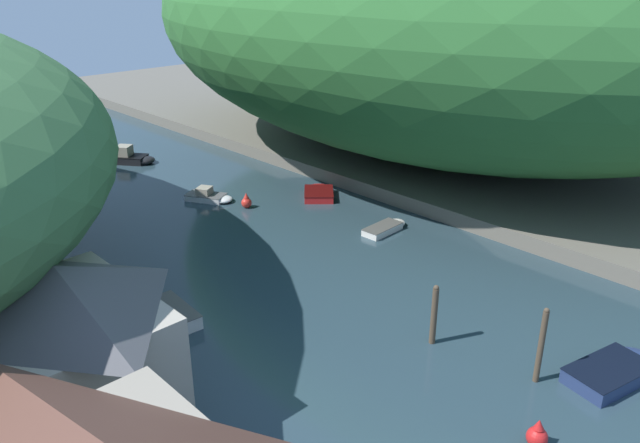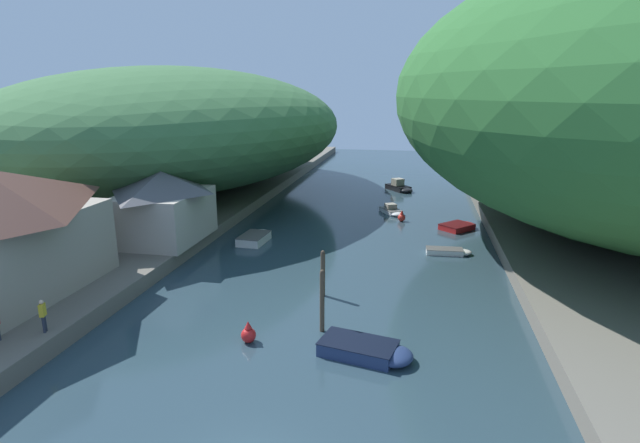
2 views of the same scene
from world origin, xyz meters
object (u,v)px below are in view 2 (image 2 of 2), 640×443
object	(u,v)px
boat_far_right_bank	(369,350)
channel_buoy_near	(402,217)
boat_near_quay	(400,187)
person_by_boathouse	(43,314)
channel_buoy_far	(248,334)
boathouse_shed	(163,205)
boat_moored_right	(450,251)
boat_white_cruiser	(460,226)
boat_far_upstream	(392,211)
boat_mid_channel	(256,237)

from	to	relation	value
boat_far_right_bank	channel_buoy_near	bearing A→B (deg)	-168.91
boat_near_quay	person_by_boathouse	distance (m)	47.02
channel_buoy_near	channel_buoy_far	distance (m)	26.97
boat_near_quay	channel_buoy_far	xyz separation A→B (m)	(-6.08, -41.60, -0.00)
boathouse_shed	boat_moored_right	world-z (taller)	boathouse_shed
boathouse_shed	boat_white_cruiser	bearing A→B (deg)	26.02
boathouse_shed	boat_far_right_bank	size ratio (longest dim) A/B	1.65
boathouse_shed	boat_far_upstream	world-z (taller)	boathouse_shed
boat_far_upstream	channel_buoy_near	size ratio (longest dim) A/B	3.37
boat_far_upstream	channel_buoy_near	xyz separation A→B (m)	(1.07, -2.99, 0.13)
boat_far_right_bank	channel_buoy_far	distance (m)	6.23
boat_moored_right	boat_mid_channel	world-z (taller)	boat_mid_channel
boat_far_right_bank	boat_mid_channel	xyz separation A→B (m)	(-11.38, 17.32, 0.01)
boat_moored_right	boat_near_quay	xyz separation A→B (m)	(-4.87, 25.04, 0.23)
boat_mid_channel	boat_near_quay	bearing A→B (deg)	69.59
boat_white_cruiser	boat_mid_channel	bearing A→B (deg)	-114.31
boat_mid_channel	person_by_boathouse	size ratio (longest dim) A/B	2.48
channel_buoy_far	boat_white_cruiser	bearing A→B (deg)	63.27
boat_white_cruiser	boat_far_right_bank	bearing A→B (deg)	-60.85
boat_moored_right	channel_buoy_near	bearing A→B (deg)	-159.47
channel_buoy_near	boat_far_right_bank	bearing A→B (deg)	-91.36
boat_far_right_bank	boathouse_shed	bearing A→B (deg)	-114.49
channel_buoy_far	boat_near_quay	bearing A→B (deg)	81.68
person_by_boathouse	boathouse_shed	bearing A→B (deg)	-12.18
boathouse_shed	boat_near_quay	distance (m)	33.74
boathouse_shed	channel_buoy_far	size ratio (longest dim) A/B	6.90
channel_buoy_near	channel_buoy_far	bearing A→B (deg)	-104.70
boat_moored_right	boat_white_cruiser	world-z (taller)	boat_white_cruiser
boat_near_quay	channel_buoy_near	world-z (taller)	boat_near_quay
boat_far_upstream	channel_buoy_far	world-z (taller)	channel_buoy_far
boat_near_quay	boat_mid_channel	distance (m)	27.01
boat_near_quay	boat_far_upstream	distance (m)	12.52
boat_moored_right	channel_buoy_far	world-z (taller)	channel_buoy_far
boat_near_quay	channel_buoy_far	world-z (taller)	boat_near_quay
boat_near_quay	boat_mid_channel	world-z (taller)	boat_near_quay
boat_white_cruiser	boat_far_upstream	size ratio (longest dim) A/B	1.06
boat_moored_right	boat_near_quay	distance (m)	25.52
boathouse_shed	boat_near_quay	xyz separation A→B (m)	(17.34, 28.74, -3.40)
boathouse_shed	boat_far_right_bank	bearing A→B (deg)	-36.94
boat_white_cruiser	boat_near_quay	bearing A→B (deg)	152.65
boat_white_cruiser	boat_near_quay	distance (m)	18.33
boat_moored_right	channel_buoy_near	size ratio (longest dim) A/B	3.22
boat_far_right_bank	boat_white_cruiser	world-z (taller)	boat_far_right_bank
boat_white_cruiser	channel_buoy_near	distance (m)	5.70
boat_far_right_bank	channel_buoy_far	xyz separation A→B (m)	(-6.22, 0.28, 0.12)
boat_moored_right	channel_buoy_far	size ratio (longest dim) A/B	3.07
boat_far_upstream	channel_buoy_far	bearing A→B (deg)	49.58
boat_near_quay	boat_moored_right	bearing A→B (deg)	64.02
boat_far_right_bank	person_by_boathouse	size ratio (longest dim) A/B	2.88
boathouse_shed	channel_buoy_far	bearing A→B (deg)	-48.80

